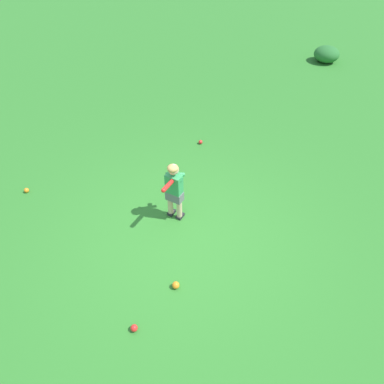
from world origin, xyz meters
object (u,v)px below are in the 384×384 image
(play_ball_center_lawn, at_px, (134,328))
(child_batter, at_px, (174,187))
(play_ball_midfield, at_px, (201,142))
(play_ball_by_bucket, at_px, (26,190))
(play_ball_near_batter, at_px, (176,285))

(play_ball_center_lawn, bearing_deg, child_batter, 147.48)
(play_ball_center_lawn, relative_size, play_ball_midfield, 1.07)
(child_batter, relative_size, play_ball_midfield, 12.49)
(child_batter, distance_m, play_ball_by_bucket, 2.85)
(play_ball_by_bucket, distance_m, play_ball_midfield, 3.54)
(child_batter, height_order, play_ball_by_bucket, child_batter)
(child_batter, distance_m, play_ball_midfield, 2.30)
(play_ball_midfield, bearing_deg, child_batter, -32.12)
(play_ball_near_batter, xyz_separation_m, play_ball_midfield, (-3.20, 1.60, -0.01))
(play_ball_midfield, bearing_deg, play_ball_by_bucket, -83.83)
(play_ball_by_bucket, bearing_deg, play_ball_midfield, 96.17)
(play_ball_midfield, bearing_deg, play_ball_near_batter, -26.58)
(child_batter, xyz_separation_m, play_ball_by_bucket, (-1.50, -2.34, -0.61))
(child_batter, xyz_separation_m, play_ball_near_batter, (1.32, -0.42, -0.60))
(play_ball_near_batter, bearing_deg, child_batter, 162.37)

